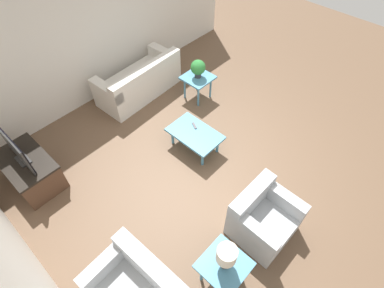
# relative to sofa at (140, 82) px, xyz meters

# --- Properties ---
(ground_plane) EXTENTS (14.00, 14.00, 0.00)m
(ground_plane) POSITION_rel_sofa_xyz_m (-2.37, 0.39, -0.31)
(ground_plane) COLOR brown
(wall_back) EXTENTS (7.20, 0.12, 2.70)m
(wall_back) POSITION_rel_sofa_xyz_m (-2.37, 3.45, 1.04)
(wall_back) COLOR silver
(wall_back) RESTS_ON ground_plane
(wall_right) EXTENTS (0.12, 7.20, 2.70)m
(wall_right) POSITION_rel_sofa_xyz_m (0.69, 0.39, 1.04)
(wall_right) COLOR silver
(wall_right) RESTS_ON ground_plane
(sofa) EXTENTS (0.89, 1.85, 0.80)m
(sofa) POSITION_rel_sofa_xyz_m (0.00, 0.00, 0.00)
(sofa) COLOR silver
(sofa) RESTS_ON ground_plane
(armchair) EXTENTS (0.80, 0.86, 0.81)m
(armchair) POSITION_rel_sofa_xyz_m (-3.70, 0.87, 0.01)
(armchair) COLOR #A8ADB2
(armchair) RESTS_ON ground_plane
(coffee_table) EXTENTS (0.94, 0.61, 0.39)m
(coffee_table) POSITION_rel_sofa_xyz_m (-1.90, 0.34, 0.03)
(coffee_table) COLOR teal
(coffee_table) RESTS_ON ground_plane
(side_table_plant) EXTENTS (0.57, 0.57, 0.53)m
(side_table_plant) POSITION_rel_sofa_xyz_m (-0.98, -0.75, 0.15)
(side_table_plant) COLOR teal
(side_table_plant) RESTS_ON ground_plane
(side_table_lamp) EXTENTS (0.57, 0.57, 0.53)m
(side_table_lamp) POSITION_rel_sofa_xyz_m (-3.74, 1.81, 0.15)
(side_table_lamp) COLOR teal
(side_table_lamp) RESTS_ON ground_plane
(tv_stand_chest) EXTENTS (1.06, 0.66, 0.56)m
(tv_stand_chest) POSITION_rel_sofa_xyz_m (-0.42, 2.72, -0.02)
(tv_stand_chest) COLOR #4C3323
(tv_stand_chest) RESTS_ON ground_plane
(television) EXTENTS (0.84, 0.16, 0.54)m
(television) POSITION_rel_sofa_xyz_m (-0.42, 2.72, 0.51)
(television) COLOR #2D2D2D
(television) RESTS_ON tv_stand_chest
(potted_plant) EXTENTS (0.30, 0.30, 0.38)m
(potted_plant) POSITION_rel_sofa_xyz_m (-0.98, -0.75, 0.44)
(potted_plant) COLOR #333338
(potted_plant) RESTS_ON side_table_plant
(table_lamp) EXTENTS (0.24, 0.24, 0.44)m
(table_lamp) POSITION_rel_sofa_xyz_m (-3.74, 1.81, 0.51)
(table_lamp) COLOR #333333
(table_lamp) RESTS_ON side_table_lamp
(remote_control) EXTENTS (0.16, 0.11, 0.02)m
(remote_control) POSITION_rel_sofa_xyz_m (-1.78, 0.22, 0.08)
(remote_control) COLOR #4C4C51
(remote_control) RESTS_ON coffee_table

